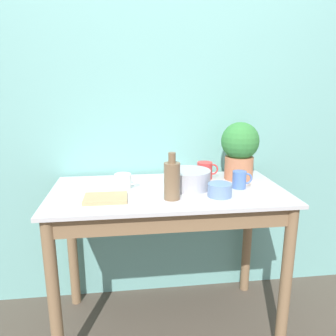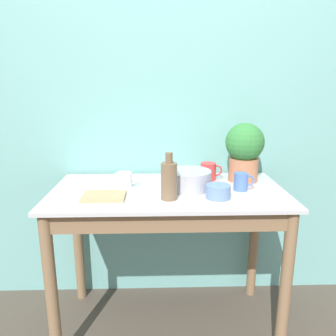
% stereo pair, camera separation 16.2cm
% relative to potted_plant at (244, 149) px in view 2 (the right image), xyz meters
% --- Properties ---
extents(wall_back, '(6.00, 0.05, 2.40)m').
position_rel_potted_plant_xyz_m(wall_back, '(-0.45, 0.23, 0.16)').
color(wall_back, '#70ADA8').
rests_on(wall_back, ground_plane).
extents(counter_table, '(1.26, 0.65, 0.86)m').
position_rel_potted_plant_xyz_m(counter_table, '(-0.45, -0.18, -0.37)').
color(counter_table, '#846647').
rests_on(counter_table, ground_plane).
extents(potted_plant, '(0.22, 0.22, 0.34)m').
position_rel_potted_plant_xyz_m(potted_plant, '(0.00, 0.00, 0.00)').
color(potted_plant, '#B7704C').
rests_on(potted_plant, counter_table).
extents(bowl_wash_large, '(0.24, 0.24, 0.10)m').
position_rel_potted_plant_xyz_m(bowl_wash_large, '(-0.33, -0.14, -0.14)').
color(bowl_wash_large, '#A8A8B2').
rests_on(bowl_wash_large, counter_table).
extents(bottle_tall, '(0.08, 0.08, 0.24)m').
position_rel_potted_plant_xyz_m(bottle_tall, '(-0.45, -0.31, -0.09)').
color(bottle_tall, brown).
rests_on(bottle_tall, counter_table).
extents(mug_white, '(0.12, 0.09, 0.08)m').
position_rel_potted_plant_xyz_m(mug_white, '(-0.69, -0.10, -0.15)').
color(mug_white, white).
rests_on(mug_white, counter_table).
extents(mug_red, '(0.13, 0.09, 0.10)m').
position_rel_potted_plant_xyz_m(mug_red, '(-0.20, 0.03, -0.14)').
color(mug_red, '#C63838').
rests_on(mug_red, counter_table).
extents(mug_blue, '(0.11, 0.07, 0.10)m').
position_rel_potted_plant_xyz_m(mug_blue, '(-0.05, -0.18, -0.14)').
color(mug_blue, '#4C70B7').
rests_on(mug_blue, counter_table).
extents(bowl_small_blue, '(0.12, 0.12, 0.07)m').
position_rel_potted_plant_xyz_m(bowl_small_blue, '(-0.20, -0.30, -0.15)').
color(bowl_small_blue, '#6684B2').
rests_on(bowl_small_blue, counter_table).
extents(tray_board, '(0.21, 0.16, 0.02)m').
position_rel_potted_plant_xyz_m(tray_board, '(-0.78, -0.28, -0.18)').
color(tray_board, tan).
rests_on(tray_board, counter_table).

